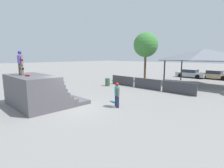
# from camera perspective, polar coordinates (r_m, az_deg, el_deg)

# --- Properties ---
(ground_plane) EXTENTS (160.00, 160.00, 0.00)m
(ground_plane) POSITION_cam_1_polar(r_m,az_deg,el_deg) (11.61, -12.87, -7.68)
(ground_plane) COLOR gray
(quarter_pipe_ramp) EXTENTS (4.58, 4.20, 2.06)m
(quarter_pipe_ramp) POSITION_cam_1_polar(r_m,az_deg,el_deg) (12.85, -23.20, -2.40)
(quarter_pipe_ramp) COLOR #565459
(quarter_pipe_ramp) RESTS_ON ground
(skater_on_deck) EXTENTS (0.67, 0.23, 1.57)m
(skater_on_deck) POSITION_cam_1_polar(r_m,az_deg,el_deg) (12.94, -27.76, 6.57)
(skater_on_deck) COLOR #6B6051
(skater_on_deck) RESTS_ON quarter_pipe_ramp
(skateboard_on_deck) EXTENTS (0.83, 0.35, 0.09)m
(skateboard_on_deck) POSITION_cam_1_polar(r_m,az_deg,el_deg) (12.36, -25.90, 2.69)
(skateboard_on_deck) COLOR silver
(skateboard_on_deck) RESTS_ON quarter_pipe_ramp
(bystander_walking) EXTENTS (0.60, 0.42, 1.64)m
(bystander_walking) POSITION_cam_1_polar(r_m,az_deg,el_deg) (11.32, 1.63, -2.86)
(bystander_walking) COLOR #1E2347
(bystander_walking) RESTS_ON ground
(skateboard_on_ground) EXTENTS (0.88, 0.33, 0.09)m
(skateboard_on_ground) POSITION_cam_1_polar(r_m,az_deg,el_deg) (12.56, 0.89, -5.88)
(skateboard_on_ground) COLOR silver
(skateboard_on_ground) RESTS_ON ground
(barrier_fence) EXTENTS (9.67, 0.12, 1.05)m
(barrier_fence) POSITION_cam_1_polar(r_m,az_deg,el_deg) (18.00, 11.37, 0.07)
(barrier_fence) COLOR #3D3D42
(barrier_fence) RESTS_ON ground
(pavilion_shelter) EXTENTS (7.89, 5.50, 4.11)m
(pavilion_shelter) POSITION_cam_1_polar(r_m,az_deg,el_deg) (22.04, 27.68, 8.44)
(pavilion_shelter) COLOR #2D2D33
(pavilion_shelter) RESTS_ON ground
(tree_beside_pavilion) EXTENTS (3.12, 3.12, 6.28)m
(tree_beside_pavilion) POSITION_cam_1_polar(r_m,az_deg,el_deg) (23.27, 10.95, 12.40)
(tree_beside_pavilion) COLOR brown
(tree_beside_pavilion) RESTS_ON ground
(trash_bin) EXTENTS (0.52, 0.52, 0.85)m
(trash_bin) POSITION_cam_1_polar(r_m,az_deg,el_deg) (19.46, -1.46, 0.63)
(trash_bin) COLOR #385B3D
(trash_bin) RESTS_ON ground
(parked_car_silver) EXTENTS (4.39, 1.87, 1.27)m
(parked_car_silver) POSITION_cam_1_polar(r_m,az_deg,el_deg) (29.50, 24.32, 3.09)
(parked_car_silver) COLOR #A8AAAF
(parked_car_silver) RESTS_ON ground
(parked_car_tan) EXTENTS (4.17, 1.84, 1.27)m
(parked_car_tan) POSITION_cam_1_polar(r_m,az_deg,el_deg) (29.02, 30.57, 2.54)
(parked_car_tan) COLOR tan
(parked_car_tan) RESTS_ON ground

